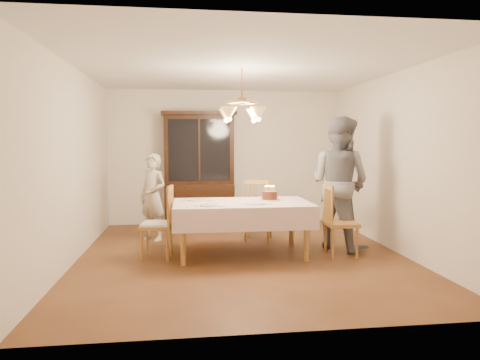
{
  "coord_description": "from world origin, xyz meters",
  "views": [
    {
      "loc": [
        -0.77,
        -5.88,
        1.59
      ],
      "look_at": [
        0.0,
        0.2,
        1.05
      ],
      "focal_mm": 32.0,
      "sensor_mm": 36.0,
      "label": 1
    }
  ],
  "objects": [
    {
      "name": "dining_table",
      "position": [
        0.0,
        0.0,
        0.68
      ],
      "size": [
        1.9,
        1.1,
        0.76
      ],
      "color": "olive",
      "rests_on": "ground"
    },
    {
      "name": "place_setting_far_left",
      "position": [
        -0.61,
        0.23,
        0.77
      ],
      "size": [
        0.42,
        0.27,
        0.02
      ],
      "color": "white",
      "rests_on": "dining_table"
    },
    {
      "name": "adult_in_grey",
      "position": [
        1.51,
        0.25,
        0.98
      ],
      "size": [
        1.17,
        1.21,
        1.97
      ],
      "primitive_type": "imported",
      "rotation": [
        0.0,
        0.0,
        2.23
      ],
      "color": "slate",
      "rests_on": "ground"
    },
    {
      "name": "chair_right_end",
      "position": [
        1.38,
        -0.17,
        0.44
      ],
      "size": [
        0.44,
        0.46,
        1.0
      ],
      "color": "olive",
      "rests_on": "ground"
    },
    {
      "name": "chandelier",
      "position": [
        -0.0,
        -0.0,
        1.98
      ],
      "size": [
        0.62,
        0.62,
        0.73
      ],
      "color": "#BF8C3F",
      "rests_on": "ground"
    },
    {
      "name": "birthday_cake",
      "position": [
        0.42,
        0.13,
        0.82
      ],
      "size": [
        0.3,
        0.3,
        0.21
      ],
      "color": "white",
      "rests_on": "dining_table"
    },
    {
      "name": "china_hutch",
      "position": [
        -0.52,
        2.25,
        1.04
      ],
      "size": [
        1.38,
        0.54,
        2.16
      ],
      "color": "black",
      "rests_on": "ground"
    },
    {
      "name": "ground",
      "position": [
        0.0,
        0.0,
        0.0
      ],
      "size": [
        5.0,
        5.0,
        0.0
      ],
      "primitive_type": "plane",
      "color": "#583119",
      "rests_on": "ground"
    },
    {
      "name": "chair_far_side",
      "position": [
        0.39,
        0.9,
        0.44
      ],
      "size": [
        0.55,
        0.54,
        1.0
      ],
      "color": "olive",
      "rests_on": "ground"
    },
    {
      "name": "place_setting_near_left",
      "position": [
        -0.46,
        -0.32,
        0.77
      ],
      "size": [
        0.39,
        0.25,
        0.02
      ],
      "color": "white",
      "rests_on": "dining_table"
    },
    {
      "name": "room_shell",
      "position": [
        0.0,
        0.0,
        1.58
      ],
      "size": [
        5.0,
        5.0,
        5.0
      ],
      "color": "white",
      "rests_on": "ground"
    },
    {
      "name": "place_setting_near_right",
      "position": [
        0.16,
        -0.24,
        0.77
      ],
      "size": [
        0.41,
        0.26,
        0.02
      ],
      "color": "white",
      "rests_on": "dining_table"
    },
    {
      "name": "chair_left_end",
      "position": [
        -1.17,
        -0.02,
        0.45
      ],
      "size": [
        0.47,
        0.48,
        1.0
      ],
      "color": "olive",
      "rests_on": "ground"
    },
    {
      "name": "elderly_woman",
      "position": [
        -1.31,
        1.13,
        0.71
      ],
      "size": [
        0.61,
        0.59,
        1.41
      ],
      "primitive_type": "imported",
      "rotation": [
        0.0,
        0.0,
        -0.71
      ],
      "color": "beige",
      "rests_on": "ground"
    }
  ]
}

